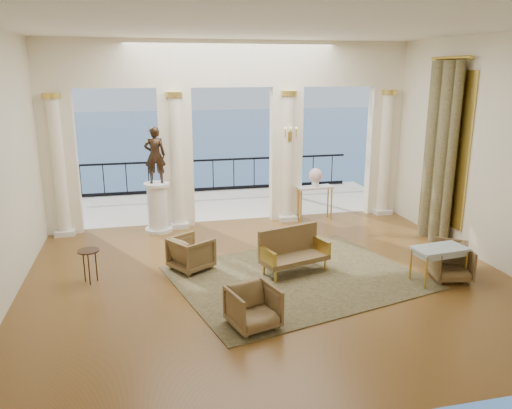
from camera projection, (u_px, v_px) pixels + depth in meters
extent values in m
plane|color=#4D2F13|center=(270.00, 280.00, 9.35)|extent=(9.00, 9.00, 0.00)
plane|color=beige|center=(373.00, 230.00, 5.00)|extent=(9.00, 0.00, 9.00)
plane|color=beige|center=(494.00, 152.00, 9.74)|extent=(0.00, 8.00, 8.00)
plane|color=white|center=(273.00, 26.00, 8.17)|extent=(9.00, 9.00, 0.00)
cube|color=white|center=(231.00, 64.00, 11.94)|extent=(9.00, 0.30, 1.10)
cube|color=white|center=(60.00, 163.00, 11.64)|extent=(0.80, 0.30, 3.40)
cylinder|color=white|center=(59.00, 169.00, 11.49)|extent=(0.28, 0.28, 3.20)
cylinder|color=gold|center=(51.00, 96.00, 11.06)|extent=(0.40, 0.40, 0.12)
cube|color=silver|center=(66.00, 232.00, 11.89)|extent=(0.45, 0.45, 0.12)
cube|color=white|center=(176.00, 159.00, 12.22)|extent=(0.80, 0.30, 3.40)
cylinder|color=white|center=(177.00, 164.00, 12.08)|extent=(0.28, 0.28, 3.20)
cylinder|color=gold|center=(174.00, 94.00, 11.65)|extent=(0.40, 0.40, 0.12)
cube|color=silver|center=(179.00, 225.00, 12.48)|extent=(0.45, 0.45, 0.12)
cube|color=white|center=(286.00, 154.00, 12.83)|extent=(0.80, 0.30, 3.40)
cylinder|color=white|center=(288.00, 159.00, 12.69)|extent=(0.28, 0.28, 3.20)
cylinder|color=gold|center=(289.00, 93.00, 12.26)|extent=(0.40, 0.40, 0.12)
cube|color=silver|center=(287.00, 217.00, 13.09)|extent=(0.45, 0.45, 0.12)
cube|color=white|center=(382.00, 151.00, 13.42)|extent=(0.80, 0.30, 3.40)
cylinder|color=white|center=(385.00, 155.00, 13.27)|extent=(0.28, 0.28, 3.20)
cylinder|color=gold|center=(389.00, 92.00, 12.84)|extent=(0.40, 0.40, 0.12)
cube|color=silver|center=(381.00, 211.00, 13.67)|extent=(0.45, 0.45, 0.12)
cube|color=beige|center=(221.00, 204.00, 14.82)|extent=(10.00, 3.60, 0.10)
cube|color=black|center=(213.00, 160.00, 16.05)|extent=(9.00, 0.06, 0.06)
cube|color=black|center=(213.00, 189.00, 16.30)|extent=(9.00, 0.06, 0.10)
cylinder|color=black|center=(213.00, 175.00, 16.18)|extent=(0.03, 0.03, 1.00)
cylinder|color=black|center=(81.00, 181.00, 15.29)|extent=(0.03, 0.03, 1.00)
cylinder|color=black|center=(332.00, 170.00, 17.07)|extent=(0.03, 0.03, 1.00)
cylinder|color=#4C3823|center=(280.00, 127.00, 15.44)|extent=(0.20, 0.20, 4.20)
plane|color=#27507B|center=(158.00, 145.00, 67.35)|extent=(160.00, 160.00, 0.00)
cylinder|color=#494527|center=(452.00, 156.00, 10.75)|extent=(0.26, 0.26, 4.00)
cylinder|color=#494527|center=(438.00, 153.00, 11.16)|extent=(0.32, 0.32, 4.00)
cylinder|color=#494527|center=(429.00, 150.00, 11.59)|extent=(0.26, 0.26, 4.00)
cylinder|color=gold|center=(451.00, 58.00, 10.65)|extent=(0.08, 1.40, 0.08)
cube|color=gold|center=(447.00, 148.00, 11.18)|extent=(0.04, 1.60, 3.40)
cube|color=gold|center=(290.00, 137.00, 12.40)|extent=(0.10, 0.04, 0.25)
cylinder|color=gold|center=(285.00, 133.00, 12.27)|extent=(0.02, 0.02, 0.22)
cylinder|color=gold|center=(291.00, 133.00, 12.30)|extent=(0.02, 0.02, 0.22)
cylinder|color=gold|center=(296.00, 133.00, 12.33)|extent=(0.02, 0.02, 0.22)
cube|color=#2E331A|center=(297.00, 277.00, 9.43)|extent=(5.05, 4.35, 0.02)
imported|color=#44351A|center=(253.00, 305.00, 7.54)|extent=(0.84, 0.81, 0.71)
imported|color=#44351A|center=(450.00, 262.00, 9.27)|extent=(0.80, 0.77, 0.70)
imported|color=#44351A|center=(449.00, 255.00, 9.70)|extent=(0.84, 0.85, 0.64)
imported|color=#44351A|center=(191.00, 252.00, 9.75)|extent=(0.94, 0.96, 0.73)
cube|color=#44351A|center=(295.00, 259.00, 9.57)|extent=(1.42, 0.89, 0.10)
cube|color=#44351A|center=(288.00, 240.00, 9.71)|extent=(1.29, 0.45, 0.54)
cube|color=gold|center=(267.00, 256.00, 9.24)|extent=(0.23, 0.54, 0.25)
cube|color=gold|center=(321.00, 245.00, 9.82)|extent=(0.23, 0.54, 0.25)
cylinder|color=gold|center=(276.00, 277.00, 9.17)|extent=(0.05, 0.05, 0.24)
cylinder|color=gold|center=(325.00, 265.00, 9.71)|extent=(0.05, 0.05, 0.24)
cylinder|color=gold|center=(264.00, 269.00, 9.53)|extent=(0.05, 0.05, 0.24)
cylinder|color=gold|center=(312.00, 258.00, 10.07)|extent=(0.05, 0.05, 0.24)
cube|color=#95AEBB|center=(440.00, 249.00, 9.11)|extent=(1.02, 0.64, 0.04)
cylinder|color=gold|center=(426.00, 273.00, 8.86)|extent=(0.04, 0.04, 0.62)
cylinder|color=gold|center=(466.00, 267.00, 9.14)|extent=(0.04, 0.04, 0.62)
cylinder|color=gold|center=(411.00, 264.00, 9.26)|extent=(0.04, 0.04, 0.62)
cylinder|color=gold|center=(450.00, 259.00, 9.54)|extent=(0.04, 0.04, 0.62)
cylinder|color=silver|center=(159.00, 229.00, 12.15)|extent=(0.66, 0.66, 0.09)
cylinder|color=silver|center=(158.00, 207.00, 12.01)|extent=(0.48, 0.48, 1.05)
cylinder|color=silver|center=(157.00, 184.00, 11.86)|extent=(0.61, 0.61, 0.07)
imported|color=#302015|center=(155.00, 155.00, 11.68)|extent=(0.50, 0.33, 1.34)
cube|color=silver|center=(315.00, 187.00, 12.92)|extent=(0.96, 0.45, 0.05)
cylinder|color=gold|center=(302.00, 206.00, 12.79)|extent=(0.05, 0.05, 0.83)
cylinder|color=gold|center=(331.00, 204.00, 13.05)|extent=(0.05, 0.05, 0.83)
cylinder|color=gold|center=(298.00, 204.00, 13.03)|extent=(0.05, 0.05, 0.83)
cylinder|color=gold|center=(327.00, 201.00, 13.29)|extent=(0.05, 0.05, 0.83)
cylinder|color=white|center=(315.00, 182.00, 12.89)|extent=(0.18, 0.18, 0.22)
sphere|color=#D29AA3|center=(316.00, 175.00, 12.84)|extent=(0.36, 0.36, 0.36)
cylinder|color=black|center=(88.00, 251.00, 9.07)|extent=(0.39, 0.39, 0.03)
cylinder|color=black|center=(96.00, 265.00, 9.23)|extent=(0.03, 0.03, 0.61)
cylinder|color=black|center=(84.00, 266.00, 9.19)|extent=(0.03, 0.03, 0.61)
cylinder|color=black|center=(89.00, 270.00, 9.03)|extent=(0.03, 0.03, 0.61)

